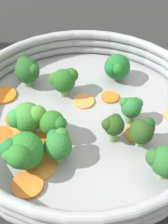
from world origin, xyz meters
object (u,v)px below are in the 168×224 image
at_px(broccoli_floret_1, 113,125).
at_px(broccoli_floret_4, 165,161).
at_px(carrot_slice_1, 110,97).
at_px(skillet, 84,122).
at_px(broccoli_floret_7, 143,131).
at_px(carrot_slice_8, 84,101).
at_px(broccoli_floret_5, 27,118).
at_px(broccoli_floret_9, 54,123).
at_px(broccoli_floret_0, 64,80).
at_px(carrot_slice_2, 16,119).
at_px(carrot_slice_9, 137,134).
at_px(broccoli_floret_2, 58,144).
at_px(carrot_slice_0, 4,95).
at_px(carrot_slice_7, 27,185).
at_px(carrot_slice_10, 42,145).
at_px(carrot_slice_4, 40,167).
at_px(broccoli_floret_8, 117,67).
at_px(broccoli_floret_6, 21,152).
at_px(broccoli_floret_3, 132,107).
at_px(broccoli_floret_10, 27,70).

bearing_deg(broccoli_floret_1, broccoli_floret_4, 26.27).
bearing_deg(carrot_slice_1, skillet, -58.70).
bearing_deg(broccoli_floret_7, carrot_slice_8, -153.92).
relative_size(broccoli_floret_5, broccoli_floret_9, 1.15).
distance_m(broccoli_floret_0, broccoli_floret_9, 0.10).
relative_size(carrot_slice_2, carrot_slice_8, 0.94).
distance_m(carrot_slice_9, broccoli_floret_2, 0.12).
height_order(skillet, broccoli_floret_1, broccoli_floret_1).
bearing_deg(carrot_slice_0, carrot_slice_7, 2.42).
bearing_deg(broccoli_floret_0, broccoli_floret_4, 21.99).
relative_size(carrot_slice_9, broccoli_floret_0, 0.75).
bearing_deg(carrot_slice_10, broccoli_floret_1, 80.25).
bearing_deg(carrot_slice_4, skillet, 129.74).
relative_size(broccoli_floret_2, broccoli_floret_8, 0.98).
height_order(carrot_slice_7, broccoli_floret_5, broccoli_floret_5).
xyz_separation_m(carrot_slice_9, broccoli_floret_7, (0.02, -0.00, 0.02)).
bearing_deg(broccoli_floret_5, broccoli_floret_6, -15.71).
distance_m(carrot_slice_8, broccoli_floret_3, 0.08).
height_order(carrot_slice_10, broccoli_floret_8, broccoli_floret_8).
xyz_separation_m(broccoli_floret_5, broccoli_floret_7, (0.07, 0.14, -0.00)).
relative_size(broccoli_floret_0, broccoli_floret_4, 0.92).
relative_size(skillet, carrot_slice_9, 10.13).
bearing_deg(carrot_slice_0, carrot_slice_4, 10.16).
xyz_separation_m(carrot_slice_4, broccoli_floret_2, (-0.01, 0.03, 0.03)).
bearing_deg(broccoli_floret_1, carrot_slice_4, -80.42).
relative_size(carrot_slice_10, broccoli_floret_10, 0.92).
bearing_deg(carrot_slice_0, skillet, 51.07).
bearing_deg(broccoli_floret_2, broccoli_floret_8, 134.89).
distance_m(broccoli_floret_3, broccoli_floret_6, 0.17).
bearing_deg(broccoli_floret_10, carrot_slice_7, -10.75).
bearing_deg(carrot_slice_4, broccoli_floret_5, -178.45).
height_order(carrot_slice_7, carrot_slice_8, carrot_slice_7).
distance_m(carrot_slice_0, carrot_slice_10, 0.13).
bearing_deg(broccoli_floret_9, broccoli_floret_3, 90.88).
distance_m(carrot_slice_4, broccoli_floret_1, 0.11).
relative_size(carrot_slice_1, carrot_slice_7, 0.70).
xyz_separation_m(carrot_slice_7, broccoli_floret_5, (-0.09, 0.02, 0.03)).
bearing_deg(broccoli_floret_9, carrot_slice_7, -37.96).
height_order(carrot_slice_9, broccoli_floret_2, broccoli_floret_2).
relative_size(broccoli_floret_2, broccoli_floret_10, 0.94).
relative_size(broccoli_floret_6, broccoli_floret_8, 1.21).
height_order(broccoli_floret_3, broccoli_floret_9, broccoli_floret_9).
xyz_separation_m(carrot_slice_0, broccoli_floret_1, (0.14, 0.14, 0.03)).
relative_size(skillet, carrot_slice_8, 10.68).
distance_m(carrot_slice_10, broccoli_floret_0, 0.12).
distance_m(carrot_slice_7, broccoli_floret_7, 0.17).
distance_m(skillet, broccoli_floret_2, 0.09).
height_order(carrot_slice_0, broccoli_floret_4, broccoli_floret_4).
xyz_separation_m(carrot_slice_8, broccoli_floret_5, (0.04, -0.09, 0.03)).
distance_m(carrot_slice_7, broccoli_floret_2, 0.06).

